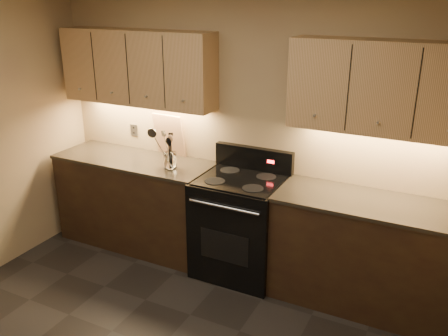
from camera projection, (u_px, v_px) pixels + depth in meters
The scene contains 14 objects.
wall_back at pixel (248, 128), 4.35m from camera, with size 4.00×0.04×2.60m, color tan.
counter_left at pixel (137, 201), 4.85m from camera, with size 1.62×0.62×0.93m.
counter_right at pixel (363, 253), 3.89m from camera, with size 1.46×0.62×0.93m.
stove at pixel (240, 224), 4.33m from camera, with size 0.76×0.68×1.14m.
upper_cab_left at pixel (137, 68), 4.51m from camera, with size 1.60×0.30×0.70m, color tan.
upper_cab_right at pixel (385, 88), 3.55m from camera, with size 1.44×0.30×0.70m, color tan.
outlet_plate at pixel (134, 130), 4.95m from camera, with size 0.09×0.01×0.12m, color #B2B5BA.
utensil_crock at pixel (170, 161), 4.41m from camera, with size 0.16×0.16×0.15m.
cutting_board at pixel (169, 135), 4.71m from camera, with size 0.34×0.02×0.43m, color tan.
wooden_spoon at pixel (166, 151), 4.39m from camera, with size 0.06×0.06×0.29m, color tan, non-canonical shape.
black_spoon at pixel (170, 150), 4.38m from camera, with size 0.06×0.06×0.32m, color black, non-canonical shape.
black_turner at pixel (171, 150), 4.35m from camera, with size 0.08×0.08×0.33m, color black, non-canonical shape.
steel_spatula at pixel (171, 148), 4.36m from camera, with size 0.08×0.08×0.36m, color silver, non-canonical shape.
steel_skimmer at pixel (171, 147), 4.34m from camera, with size 0.09×0.09×0.39m, color silver, non-canonical shape.
Camera 1 is at (1.69, -1.85, 2.47)m, focal length 38.00 mm.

